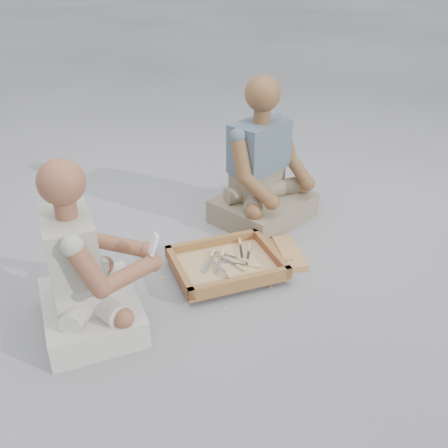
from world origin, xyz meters
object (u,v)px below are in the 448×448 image
object	(u,v)px
companion	(263,175)
carved_panel	(255,256)
tool_tray	(226,264)
craftsman	(85,274)

from	to	relation	value
companion	carved_panel	bearing A→B (deg)	35.24
carved_panel	tool_tray	size ratio (longest dim) A/B	0.90
tool_tray	companion	xyz separation A→B (m)	(0.42, 0.54, 0.25)
companion	craftsman	bearing A→B (deg)	3.85
carved_panel	companion	xyz separation A→B (m)	(0.22, 0.45, 0.29)
carved_panel	companion	world-z (taller)	companion
carved_panel	tool_tray	bearing A→B (deg)	-156.46
craftsman	companion	world-z (taller)	companion
tool_tray	craftsman	size ratio (longest dim) A/B	0.70
carved_panel	tool_tray	xyz separation A→B (m)	(-0.20, -0.09, 0.04)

